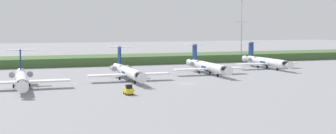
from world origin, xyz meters
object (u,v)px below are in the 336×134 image
object	(u,v)px
regional_jet_second	(128,71)
regional_jet_third	(207,66)
safety_cone_mid_marker	(150,89)
regional_jet_nearest	(21,78)
regional_jet_fourth	(265,61)
antenna_mast	(241,37)
safety_cone_front_marker	(133,89)
baggage_tug	(128,90)

from	to	relation	value
regional_jet_second	regional_jet_third	xyz separation A→B (m)	(27.39, 7.97, 0.00)
regional_jet_third	safety_cone_mid_marker	size ratio (longest dim) A/B	56.36
regional_jet_nearest	regional_jet_second	xyz separation A→B (m)	(28.24, 7.47, 0.00)
regional_jet_second	regional_jet_nearest	bearing A→B (deg)	-165.18
regional_jet_third	regional_jet_fourth	bearing A→B (deg)	21.44
regional_jet_fourth	antenna_mast	distance (m)	30.16
antenna_mast	safety_cone_front_marker	world-z (taller)	antenna_mast
regional_jet_second	regional_jet_third	world-z (taller)	same
regional_jet_second	safety_cone_mid_marker	bearing A→B (deg)	-87.94
regional_jet_nearest	baggage_tug	distance (m)	28.45
regional_jet_third	safety_cone_front_marker	distance (m)	41.03
regional_jet_nearest	regional_jet_fourth	size ratio (longest dim) A/B	1.00
regional_jet_fourth	antenna_mast	world-z (taller)	antenna_mast
regional_jet_second	antenna_mast	world-z (taller)	antenna_mast
regional_jet_fourth	safety_cone_front_marker	world-z (taller)	regional_jet_fourth
regional_jet_fourth	safety_cone_mid_marker	distance (m)	65.92
regional_jet_second	safety_cone_front_marker	size ratio (longest dim) A/B	56.36
safety_cone_front_marker	safety_cone_mid_marker	bearing A→B (deg)	-5.63
regional_jet_nearest	regional_jet_second	distance (m)	29.21
regional_jet_third	safety_cone_mid_marker	xyz separation A→B (m)	(-26.68, -27.63, -2.26)
regional_jet_fourth	safety_cone_front_marker	distance (m)	68.93
regional_jet_nearest	regional_jet_fourth	bearing A→B (deg)	17.49
safety_cone_front_marker	regional_jet_third	bearing A→B (deg)	41.69
regional_jet_second	safety_cone_front_marker	xyz separation A→B (m)	(-3.20, -19.28, -2.26)
regional_jet_nearest	safety_cone_mid_marker	distance (m)	31.49
baggage_tug	safety_cone_mid_marker	world-z (taller)	baggage_tug
regional_jet_second	antenna_mast	xyz separation A→B (m)	(59.78, 47.15, 7.95)
baggage_tug	safety_cone_front_marker	xyz separation A→B (m)	(2.57, 5.58, -0.73)
regional_jet_third	safety_cone_front_marker	bearing A→B (deg)	-138.31
safety_cone_front_marker	safety_cone_mid_marker	size ratio (longest dim) A/B	1.00
safety_cone_mid_marker	regional_jet_third	bearing A→B (deg)	46.01
antenna_mast	regional_jet_third	bearing A→B (deg)	-129.58
regional_jet_fourth	safety_cone_mid_marker	size ratio (longest dim) A/B	56.36
baggage_tug	safety_cone_front_marker	world-z (taller)	baggage_tug
regional_jet_fourth	safety_cone_front_marker	bearing A→B (deg)	-146.68
antenna_mast	regional_jet_second	bearing A→B (deg)	-141.74
baggage_tug	regional_jet_second	bearing A→B (deg)	76.91
regional_jet_nearest	safety_cone_front_marker	distance (m)	27.77
safety_cone_front_marker	antenna_mast	bearing A→B (deg)	46.52
regional_jet_second	regional_jet_fourth	size ratio (longest dim) A/B	1.00
regional_jet_fourth	safety_cone_front_marker	size ratio (longest dim) A/B	56.36
antenna_mast	safety_cone_front_marker	bearing A→B (deg)	-133.48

